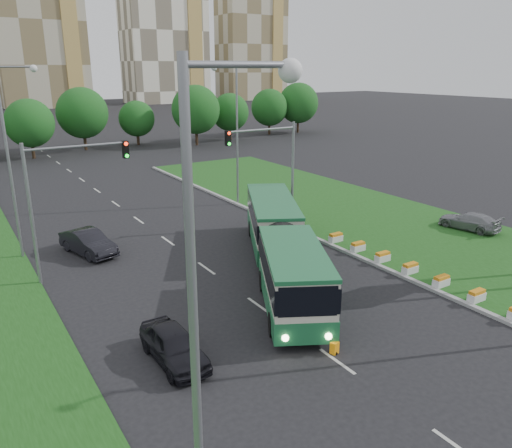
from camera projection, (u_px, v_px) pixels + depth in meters
ground at (305, 293)px, 27.25m from camera, size 360.00×360.00×0.00m
grass_median at (372, 219)px, 40.32m from camera, size 14.00×60.00×0.15m
median_kerb at (304, 233)px, 36.76m from camera, size 0.30×60.00×0.18m
lane_markings at (130, 214)px, 41.82m from camera, size 0.20×100.00×0.01m
flower_planters at (410, 268)px, 29.42m from camera, size 1.10×13.70×0.60m
traffic_mast_median at (275, 160)px, 36.14m from camera, size 5.76×0.32×8.00m
traffic_mast_left at (60, 189)px, 27.58m from camera, size 5.76×0.32×8.00m
street_lamps at (175, 161)px, 31.97m from camera, size 36.00×60.00×12.00m
tree_line at (135, 118)px, 75.30m from camera, size 120.00×8.00×9.00m
apartment_tower_ceast at (37, 21)px, 148.20m from camera, size 25.00×15.00×50.00m
apartment_tower_east at (164, 31)px, 169.12m from camera, size 27.00×15.00×47.00m
midrise_east at (251, 45)px, 188.08m from camera, size 24.00×14.00×40.00m
articulated_bus at (274, 244)px, 29.33m from camera, size 2.81×18.04×2.97m
car_left_near at (174, 345)px, 20.71m from camera, size 1.78×4.34×1.47m
car_left_far at (88, 242)px, 32.71m from camera, size 2.88×5.08×1.58m
car_median at (469, 221)px, 37.27m from camera, size 2.60×4.72×1.30m
pedestrian at (306, 318)px, 22.64m from camera, size 0.57×0.72×1.75m
shopping_trolley at (334, 348)px, 21.38m from camera, size 0.32×0.34×0.55m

